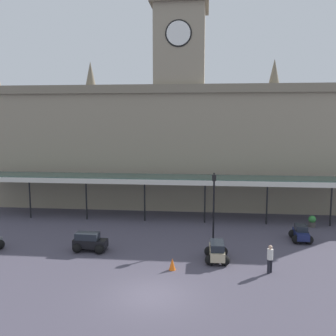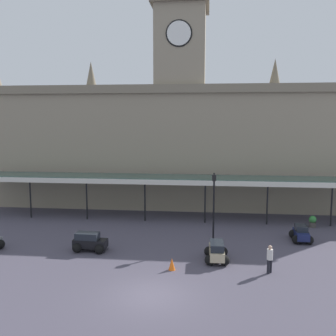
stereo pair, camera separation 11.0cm
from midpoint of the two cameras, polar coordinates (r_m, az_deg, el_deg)
The scene contains 10 objects.
ground_plane at distance 20.30m, azimuth -2.48°, elevation -18.59°, with size 140.00×140.00×0.00m, color #494452.
station_building at distance 38.55m, azimuth 1.96°, elevation 4.31°, with size 40.68×5.78×20.54m.
entrance_canopy at distance 33.81m, azimuth 1.31°, elevation -1.58°, with size 36.77×3.26×3.77m.
car_navy_sedan at distance 29.77m, azimuth 19.48°, elevation -9.41°, with size 1.58×2.09×1.19m.
car_black_estate at distance 26.65m, azimuth -11.58°, elevation -10.98°, with size 2.29×1.61×1.27m.
car_beige_estate at distance 24.60m, azimuth 7.46°, elevation -12.46°, with size 1.59×2.28×1.27m.
pedestrian_beside_cars at distance 23.26m, azimuth 15.20°, elevation -12.95°, with size 0.34×0.34×1.67m.
victorian_lamppost at distance 27.26m, azimuth 7.03°, elevation -4.78°, with size 0.30×0.30×5.12m.
traffic_cone at distance 23.13m, azimuth 0.73°, elevation -14.26°, with size 0.40×0.40×0.72m, color orange.
planter_by_canopy at distance 33.79m, azimuth 21.01°, elevation -7.51°, with size 0.60×0.60×0.96m.
Camera 2 is at (2.81, -18.04, 8.90)m, focal length 40.50 mm.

